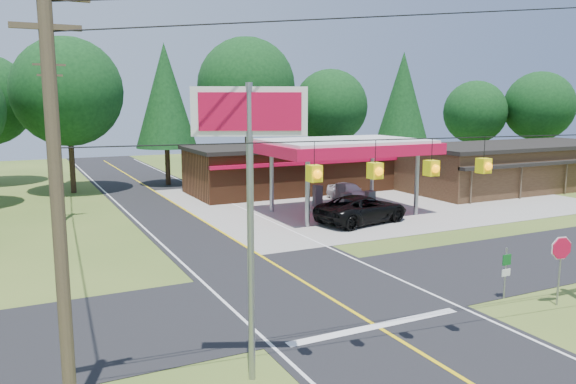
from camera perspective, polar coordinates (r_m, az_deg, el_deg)
name	(u,v)px	position (r m, az deg, el deg)	size (l,w,h in m)	color
ground	(322,294)	(21.90, 3.49, -10.26)	(120.00, 120.00, 0.00)	#405D20
main_highway	(322,293)	(21.90, 3.49, -10.24)	(8.00, 120.00, 0.02)	black
cross_road	(322,293)	(21.90, 3.49, -10.23)	(70.00, 7.00, 0.02)	black
lane_center_yellow	(322,293)	(21.89, 3.49, -10.20)	(0.15, 110.00, 0.00)	yellow
gas_canopy	(344,149)	(36.56, 5.69, 4.39)	(10.60, 7.40, 4.88)	gray
convenience_store	(289,168)	(45.97, 0.10, 2.45)	(16.40, 7.55, 3.80)	#572E18
strip_building	(515,166)	(51.42, 22.09, 2.49)	(20.40, 8.75, 3.80)	#3D2819
utility_pole_near_left	(57,199)	(13.09, -22.39, -0.65)	(1.80, 0.30, 10.00)	#473828
utility_pole_far_left	(54,137)	(36.03, -22.69, 5.15)	(1.80, 0.30, 10.00)	#473828
utility_pole_north	(58,131)	(53.10, -22.29, 5.74)	(0.30, 0.30, 9.50)	#473828
overhead_beacons	(405,143)	(15.15, 11.76, 4.95)	(17.04, 2.04, 1.03)	black
treeline_backdrop	(173,99)	(43.36, -11.59, 9.25)	(70.27, 51.59, 13.30)	#332316
suv_car	(362,209)	(34.26, 7.54, -1.75)	(6.06, 6.06, 1.69)	black
sedan_car	(349,192)	(41.95, 6.20, 0.04)	(3.97, 3.97, 1.35)	silver
big_stop_sign	(250,159)	(14.01, -3.89, 3.33)	(2.66, 1.25, 7.74)	gray
octagonal_stop_sign	(561,254)	(22.33, 25.99, -5.66)	(0.88, 0.21, 2.57)	gray
route_sign_post	(506,269)	(22.45, 21.25, -7.29)	(0.40, 0.09, 1.96)	gray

